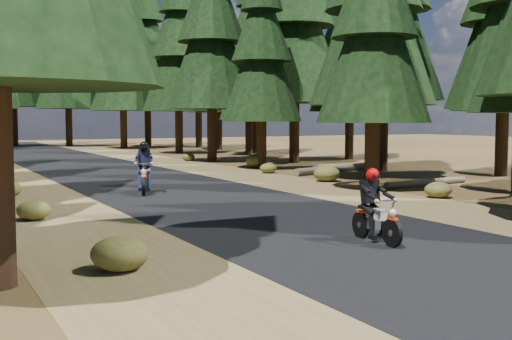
{
  "coord_description": "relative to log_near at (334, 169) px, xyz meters",
  "views": [
    {
      "loc": [
        -7.59,
        -12.78,
        2.42
      ],
      "look_at": [
        0.0,
        1.5,
        1.1
      ],
      "focal_mm": 45.0,
      "sensor_mm": 36.0,
      "label": 1
    }
  ],
  "objects": [
    {
      "name": "ground",
      "position": [
        -8.75,
        -10.6,
        -0.16
      ],
      "size": [
        120.0,
        120.0,
        0.0
      ],
      "primitive_type": "plane",
      "color": "#453018",
      "rests_on": "ground"
    },
    {
      "name": "road",
      "position": [
        -8.75,
        -5.6,
        -0.15
      ],
      "size": [
        6.0,
        100.0,
        0.01
      ],
      "primitive_type": "cube",
      "color": "black",
      "rests_on": "ground"
    },
    {
      "name": "shoulder_l",
      "position": [
        -13.35,
        -5.6,
        -0.16
      ],
      "size": [
        3.2,
        100.0,
        0.01
      ],
      "primitive_type": "cube",
      "color": "brown",
      "rests_on": "ground"
    },
    {
      "name": "shoulder_r",
      "position": [
        -4.15,
        -5.6,
        -0.16
      ],
      "size": [
        3.2,
        100.0,
        0.01
      ],
      "primitive_type": "cube",
      "color": "brown",
      "rests_on": "ground"
    },
    {
      "name": "pine_forest",
      "position": [
        -8.77,
        10.45,
        7.73
      ],
      "size": [
        34.59,
        55.08,
        16.32
      ],
      "color": "black",
      "rests_on": "ground"
    },
    {
      "name": "log_near",
      "position": [
        0.0,
        0.0,
        0.0
      ],
      "size": [
        5.03,
        1.96,
        0.32
      ],
      "primitive_type": "cylinder",
      "rotation": [
        0.0,
        1.57,
        0.32
      ],
      "color": "#4C4233",
      "rests_on": "ground"
    },
    {
      "name": "log_far",
      "position": [
        -0.27,
        -6.12,
        -0.04
      ],
      "size": [
        4.0,
        0.62,
        0.24
      ],
      "primitive_type": "cylinder",
      "rotation": [
        0.0,
        1.57,
        0.1
      ],
      "color": "#4C4233",
      "rests_on": "ground"
    },
    {
      "name": "understory_shrubs",
      "position": [
        -7.92,
        -2.43,
        0.12
      ],
      "size": [
        14.12,
        29.3,
        0.68
      ],
      "color": "#474C1E",
      "rests_on": "ground"
    },
    {
      "name": "rider_lead",
      "position": [
        -8.53,
        -13.63,
        0.32
      ],
      "size": [
        0.59,
        1.63,
        1.43
      ],
      "rotation": [
        0.0,
        0.0,
        3.08
      ],
      "color": "silver",
      "rests_on": "road"
    },
    {
      "name": "rider_follow",
      "position": [
        -9.95,
        -3.75,
        0.4
      ],
      "size": [
        1.16,
        1.94,
        1.66
      ],
      "rotation": [
        0.0,
        0.0,
        2.79
      ],
      "color": "#A5250B",
      "rests_on": "road"
    }
  ]
}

